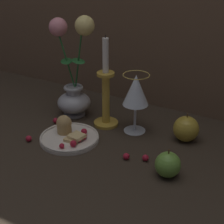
% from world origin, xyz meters
% --- Properties ---
extents(ground_plane, '(2.40, 2.40, 0.00)m').
position_xyz_m(ground_plane, '(0.00, 0.00, 0.00)').
color(ground_plane, '#33281E').
rests_on(ground_plane, ground).
extents(vase, '(0.16, 0.11, 0.35)m').
position_xyz_m(vase, '(-0.17, 0.09, 0.13)').
color(vase, '#A3A3A8').
rests_on(vase, ground_plane).
extents(plate_with_pastries, '(0.18, 0.18, 0.07)m').
position_xyz_m(plate_with_pastries, '(-0.08, -0.07, 0.02)').
color(plate_with_pastries, silver).
rests_on(plate_with_pastries, ground_plane).
extents(wine_glass, '(0.08, 0.08, 0.19)m').
position_xyz_m(wine_glass, '(0.07, 0.08, 0.14)').
color(wine_glass, silver).
rests_on(wine_glass, ground_plane).
extents(candlestick, '(0.08, 0.08, 0.30)m').
position_xyz_m(candlestick, '(-0.04, 0.08, 0.10)').
color(candlestick, gold).
rests_on(candlestick, ground_plane).
extents(apple_beside_vase, '(0.07, 0.07, 0.08)m').
position_xyz_m(apple_beside_vase, '(0.25, -0.09, 0.03)').
color(apple_beside_vase, '#669938').
rests_on(apple_beside_vase, ground_plane).
extents(apple_near_glass, '(0.08, 0.08, 0.09)m').
position_xyz_m(apple_near_glass, '(0.23, 0.11, 0.04)').
color(apple_near_glass, '#B2932D').
rests_on(apple_near_glass, ground_plane).
extents(berry_near_plate, '(0.02, 0.02, 0.02)m').
position_xyz_m(berry_near_plate, '(0.12, -0.08, 0.01)').
color(berry_near_plate, '#AD192D').
rests_on(berry_near_plate, ground_plane).
extents(berry_front_center, '(0.02, 0.02, 0.02)m').
position_xyz_m(berry_front_center, '(-0.19, -0.00, 0.01)').
color(berry_front_center, '#AD192D').
rests_on(berry_front_center, ground_plane).
extents(berry_by_glass_stem, '(0.02, 0.02, 0.02)m').
position_xyz_m(berry_by_glass_stem, '(0.17, -0.06, 0.01)').
color(berry_by_glass_stem, '#AD192D').
rests_on(berry_by_glass_stem, ground_plane).
extents(berry_under_candlestick, '(0.02, 0.02, 0.02)m').
position_xyz_m(berry_under_candlestick, '(-0.18, -0.14, 0.01)').
color(berry_under_candlestick, '#AD192D').
rests_on(berry_under_candlestick, ground_plane).
extents(berry_far_right, '(0.02, 0.02, 0.02)m').
position_xyz_m(berry_far_right, '(0.23, -0.04, 0.01)').
color(berry_far_right, '#AD192D').
rests_on(berry_far_right, ground_plane).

